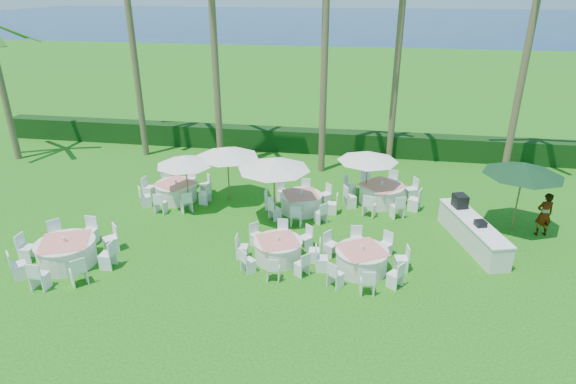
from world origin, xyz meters
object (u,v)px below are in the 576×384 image
at_px(banquet_table_a, 67,252).
at_px(umbrella_a, 185,160).
at_px(umbrella_green, 524,169).
at_px(banquet_table_b, 278,249).
at_px(banquet_table_d, 176,191).
at_px(banquet_table_c, 362,259).
at_px(banquet_table_f, 381,194).
at_px(buffet_table, 472,231).
at_px(staff_person, 544,214).
at_px(umbrella_b, 274,164).
at_px(umbrella_c, 227,152).
at_px(umbrella_d, 368,156).
at_px(banquet_table_e, 301,202).

height_order(banquet_table_a, umbrella_a, umbrella_a).
bearing_deg(umbrella_green, banquet_table_b, -156.69).
xyz_separation_m(banquet_table_b, banquet_table_d, (-5.17, 4.01, 0.03)).
xyz_separation_m(banquet_table_c, umbrella_a, (-7.12, 3.52, 1.71)).
relative_size(banquet_table_f, buffet_table, 0.81).
height_order(buffet_table, staff_person, staff_person).
bearing_deg(umbrella_a, banquet_table_b, -37.29).
height_order(banquet_table_a, banquet_table_f, banquet_table_a).
distance_m(banquet_table_b, buffet_table, 6.91).
bearing_deg(banquet_table_c, staff_person, 28.59).
distance_m(banquet_table_c, umbrella_a, 8.12).
relative_size(banquet_table_b, umbrella_b, 1.03).
bearing_deg(umbrella_green, staff_person, -15.74).
distance_m(banquet_table_d, banquet_table_f, 8.66).
distance_m(banquet_table_c, umbrella_c, 7.51).
relative_size(umbrella_a, umbrella_c, 0.89).
height_order(umbrella_a, buffet_table, umbrella_a).
bearing_deg(umbrella_c, banquet_table_c, -38.71).
relative_size(umbrella_c, buffet_table, 0.65).
bearing_deg(umbrella_c, umbrella_d, 8.13).
bearing_deg(banquet_table_c, banquet_table_a, -172.64).
relative_size(banquet_table_a, banquet_table_d, 1.08).
distance_m(banquet_table_a, buffet_table, 13.82).
xyz_separation_m(umbrella_c, staff_person, (12.13, -1.06, -1.34)).
bearing_deg(umbrella_d, umbrella_b, -145.30).
xyz_separation_m(banquet_table_b, staff_person, (9.19, 3.31, 0.46)).
distance_m(banquet_table_f, umbrella_d, 1.73).
height_order(umbrella_d, buffet_table, umbrella_d).
bearing_deg(staff_person, banquet_table_d, -14.48).
relative_size(umbrella_d, buffet_table, 0.63).
distance_m(banquet_table_f, umbrella_b, 5.10).
bearing_deg(banquet_table_f, umbrella_c, -172.94).
relative_size(banquet_table_f, umbrella_b, 1.17).
height_order(banquet_table_e, umbrella_a, umbrella_a).
relative_size(banquet_table_d, banquet_table_f, 0.95).
xyz_separation_m(umbrella_b, umbrella_green, (8.95, 0.77, 0.08)).
distance_m(banquet_table_c, staff_person, 7.34).
distance_m(banquet_table_a, banquet_table_c, 9.62).
height_order(banquet_table_c, staff_person, staff_person).
relative_size(banquet_table_e, umbrella_b, 1.06).
bearing_deg(umbrella_b, umbrella_d, 34.70).
height_order(banquet_table_c, umbrella_b, umbrella_b).
distance_m(umbrella_d, staff_person, 6.80).
relative_size(banquet_table_e, umbrella_green, 1.04).
height_order(banquet_table_a, umbrella_d, umbrella_d).
distance_m(umbrella_a, umbrella_d, 7.36).
bearing_deg(banquet_table_f, umbrella_b, -150.07).
xyz_separation_m(umbrella_a, umbrella_green, (12.63, 0.25, 0.34)).
bearing_deg(umbrella_a, banquet_table_c, -26.33).
distance_m(umbrella_c, umbrella_green, 11.24).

